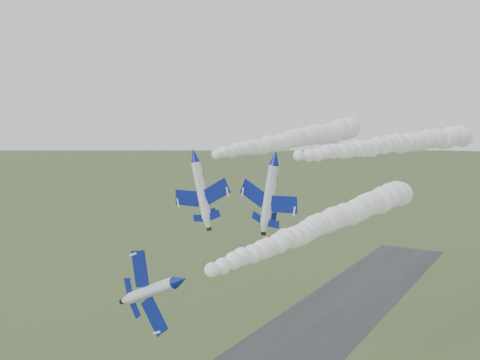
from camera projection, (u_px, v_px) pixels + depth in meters
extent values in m
cylinder|color=silver|center=(180.00, 280.00, 59.76)|extent=(2.90, 8.26, 1.91)
cone|color=navy|center=(146.00, 292.00, 55.77)|extent=(2.16, 2.34, 1.91)
cone|color=silver|center=(209.00, 271.00, 63.59)|extent=(2.11, 1.96, 1.91)
cylinder|color=black|center=(215.00, 269.00, 64.34)|extent=(1.03, 0.69, 0.97)
ellipsoid|color=black|center=(170.00, 284.00, 57.80)|extent=(1.61, 2.91, 1.27)
cube|color=navy|center=(177.00, 255.00, 60.89)|extent=(2.20, 2.53, 4.09)
cube|color=navy|center=(192.00, 304.00, 60.00)|extent=(2.20, 2.53, 4.09)
cube|color=navy|center=(200.00, 260.00, 63.15)|extent=(1.00, 1.16, 1.80)
cube|color=navy|center=(209.00, 285.00, 62.67)|extent=(1.00, 1.16, 1.80)
cube|color=navy|center=(210.00, 270.00, 61.98)|extent=(2.16, 1.77, 0.97)
cylinder|color=silver|center=(194.00, 156.00, 91.65)|extent=(2.72, 9.55, 2.05)
cone|color=navy|center=(171.00, 157.00, 86.81)|extent=(2.22, 2.61, 2.05)
cone|color=silver|center=(215.00, 154.00, 96.31)|extent=(2.19, 2.16, 2.05)
cylinder|color=black|center=(218.00, 154.00, 97.22)|extent=(1.08, 0.75, 1.04)
ellipsoid|color=black|center=(184.00, 153.00, 89.70)|extent=(1.59, 3.32, 1.36)
cube|color=navy|center=(184.00, 160.00, 94.33)|extent=(5.23, 3.05, 1.42)
cube|color=navy|center=(213.00, 152.00, 90.42)|extent=(5.23, 3.05, 1.42)
cube|color=navy|center=(204.00, 156.00, 96.53)|extent=(2.29, 1.39, 0.66)
cube|color=navy|center=(219.00, 152.00, 94.44)|extent=(2.29, 1.39, 0.66)
cube|color=navy|center=(209.00, 146.00, 95.32)|extent=(0.86, 1.84, 2.43)
cylinder|color=silver|center=(275.00, 158.00, 83.40)|extent=(3.86, 9.39, 1.92)
cone|color=navy|center=(250.00, 159.00, 79.22)|extent=(2.39, 2.77, 1.92)
cone|color=silver|center=(297.00, 156.00, 87.43)|extent=(2.30, 2.34, 1.92)
cylinder|color=black|center=(301.00, 156.00, 88.22)|extent=(1.09, 0.85, 0.97)
ellipsoid|color=black|center=(266.00, 154.00, 81.56)|extent=(1.93, 3.35, 1.28)
cube|color=navy|center=(263.00, 154.00, 86.22)|extent=(5.43, 3.64, 1.08)
cube|color=navy|center=(295.00, 163.00, 81.93)|extent=(5.43, 3.64, 1.08)
cube|color=navy|center=(285.00, 154.00, 87.87)|extent=(2.38, 1.64, 0.51)
cube|color=navy|center=(302.00, 159.00, 85.58)|extent=(2.38, 1.64, 0.51)
cube|color=navy|center=(293.00, 148.00, 86.20)|extent=(0.94, 1.83, 2.39)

